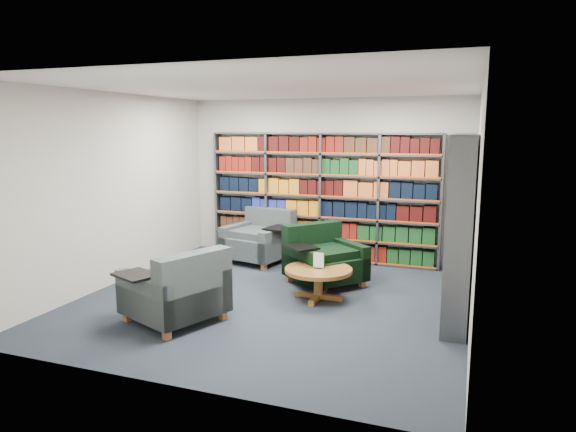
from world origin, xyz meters
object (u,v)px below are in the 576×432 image
(chair_teal_front, at_px, (179,293))
(coffee_table, at_px, (318,274))
(chair_green_right, at_px, (322,260))
(chair_teal_left, at_px, (262,240))

(chair_teal_front, xyz_separation_m, coffee_table, (1.31, 1.37, -0.02))
(chair_green_right, distance_m, coffee_table, 0.74)
(chair_teal_left, height_order, coffee_table, chair_teal_left)
(chair_green_right, height_order, coffee_table, chair_green_right)
(chair_green_right, bearing_deg, coffee_table, -77.17)
(chair_green_right, xyz_separation_m, chair_teal_front, (-1.15, -2.10, 0.01))
(coffee_table, bearing_deg, chair_teal_left, 132.61)
(chair_teal_front, distance_m, coffee_table, 1.90)
(chair_green_right, relative_size, chair_teal_front, 1.02)
(chair_teal_left, distance_m, chair_green_right, 1.65)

